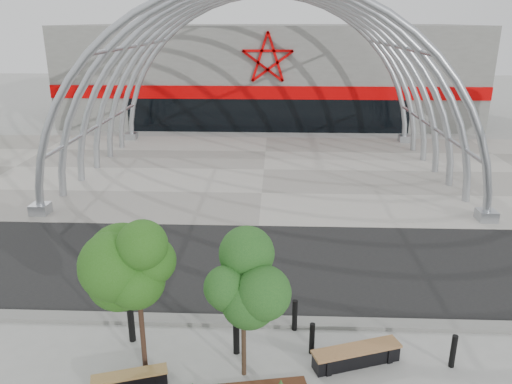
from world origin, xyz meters
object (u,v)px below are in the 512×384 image
street_tree_1 (243,286)px  bench_1 (356,356)px  street_tree_0 (137,268)px  bench_0 (130,380)px  bollard_2 (295,315)px

street_tree_1 → bench_1: street_tree_1 is taller
street_tree_0 → bench_1: bearing=4.5°
street_tree_0 → bench_1: (5.38, 0.42, -2.63)m
street_tree_0 → bench_0: 2.77m
street_tree_1 → bench_0: size_ratio=1.89×
street_tree_0 → bollard_2: (3.84, 1.87, -2.40)m
street_tree_0 → bollard_2: street_tree_0 is taller
street_tree_0 → street_tree_1: bearing=-1.9°
street_tree_0 → bench_0: bearing=-107.8°
bench_0 → bollard_2: size_ratio=1.94×
street_tree_0 → bench_0: size_ratio=2.18×
street_tree_1 → bench_1: size_ratio=1.45×
bench_0 → bench_1: size_ratio=0.77×
street_tree_0 → bollard_2: bearing=26.0°
street_tree_0 → bench_1: 6.00m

